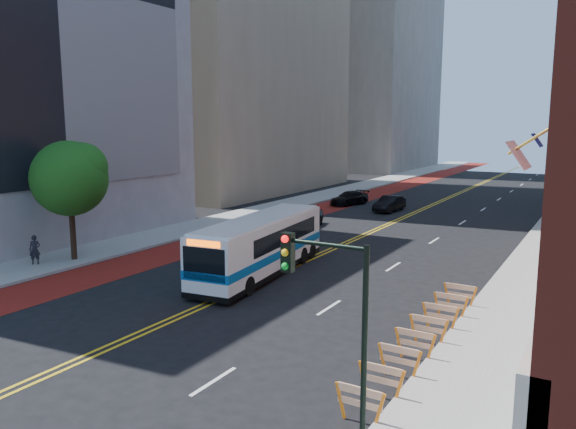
{
  "coord_description": "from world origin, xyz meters",
  "views": [
    {
      "loc": [
        14.85,
        -14.74,
        7.79
      ],
      "look_at": [
        1.61,
        8.0,
        3.49
      ],
      "focal_mm": 35.0,
      "sensor_mm": 36.0,
      "label": 1
    }
  ],
  "objects_px": {
    "transit_bus": "(262,245)",
    "car_b": "(390,204)",
    "traffic_signal": "(329,301)",
    "pedestrian": "(35,250)",
    "street_tree": "(71,175)",
    "car_c": "(349,198)",
    "car_a": "(305,217)"
  },
  "relations": [
    {
      "from": "car_c",
      "to": "pedestrian",
      "type": "relative_size",
      "value": 2.78
    },
    {
      "from": "transit_bus",
      "to": "pedestrian",
      "type": "distance_m",
      "value": 12.59
    },
    {
      "from": "car_a",
      "to": "car_b",
      "type": "height_order",
      "value": "car_a"
    },
    {
      "from": "car_a",
      "to": "car_b",
      "type": "xyz_separation_m",
      "value": [
        2.87,
        10.54,
        -0.1
      ]
    },
    {
      "from": "traffic_signal",
      "to": "car_c",
      "type": "distance_m",
      "value": 41.53
    },
    {
      "from": "street_tree",
      "to": "car_c",
      "type": "relative_size",
      "value": 1.51
    },
    {
      "from": "traffic_signal",
      "to": "pedestrian",
      "type": "distance_m",
      "value": 23.06
    },
    {
      "from": "traffic_signal",
      "to": "transit_bus",
      "type": "height_order",
      "value": "traffic_signal"
    },
    {
      "from": "street_tree",
      "to": "traffic_signal",
      "type": "relative_size",
      "value": 1.32
    },
    {
      "from": "street_tree",
      "to": "pedestrian",
      "type": "bearing_deg",
      "value": -115.68
    },
    {
      "from": "traffic_signal",
      "to": "pedestrian",
      "type": "bearing_deg",
      "value": 160.47
    },
    {
      "from": "car_b",
      "to": "car_c",
      "type": "bearing_deg",
      "value": 161.61
    },
    {
      "from": "street_tree",
      "to": "car_b",
      "type": "relative_size",
      "value": 1.6
    },
    {
      "from": "traffic_signal",
      "to": "car_b",
      "type": "height_order",
      "value": "traffic_signal"
    },
    {
      "from": "pedestrian",
      "to": "street_tree",
      "type": "bearing_deg",
      "value": 23.97
    },
    {
      "from": "car_b",
      "to": "car_a",
      "type": "bearing_deg",
      "value": -101.39
    },
    {
      "from": "street_tree",
      "to": "car_c",
      "type": "bearing_deg",
      "value": 81.5
    },
    {
      "from": "traffic_signal",
      "to": "pedestrian",
      "type": "relative_size",
      "value": 3.17
    },
    {
      "from": "pedestrian",
      "to": "car_a",
      "type": "bearing_deg",
      "value": 28.06
    },
    {
      "from": "traffic_signal",
      "to": "car_b",
      "type": "xyz_separation_m",
      "value": [
        -11.62,
        36.08,
        -3.03
      ]
    },
    {
      "from": "car_a",
      "to": "car_b",
      "type": "relative_size",
      "value": 1.1
    },
    {
      "from": "car_c",
      "to": "car_a",
      "type": "bearing_deg",
      "value": -66.03
    },
    {
      "from": "car_b",
      "to": "traffic_signal",
      "type": "bearing_deg",
      "value": -68.31
    },
    {
      "from": "transit_bus",
      "to": "car_b",
      "type": "relative_size",
      "value": 2.66
    },
    {
      "from": "traffic_signal",
      "to": "car_c",
      "type": "bearing_deg",
      "value": 113.33
    },
    {
      "from": "car_b",
      "to": "car_c",
      "type": "height_order",
      "value": "car_b"
    },
    {
      "from": "transit_bus",
      "to": "pedestrian",
      "type": "xyz_separation_m",
      "value": [
        -11.54,
        -4.99,
        -0.62
      ]
    },
    {
      "from": "transit_bus",
      "to": "car_b",
      "type": "height_order",
      "value": "transit_bus"
    },
    {
      "from": "transit_bus",
      "to": "car_a",
      "type": "relative_size",
      "value": 2.41
    },
    {
      "from": "transit_bus",
      "to": "car_b",
      "type": "bearing_deg",
      "value": 87.41
    },
    {
      "from": "traffic_signal",
      "to": "car_b",
      "type": "relative_size",
      "value": 1.21
    },
    {
      "from": "street_tree",
      "to": "car_c",
      "type": "height_order",
      "value": "street_tree"
    }
  ]
}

